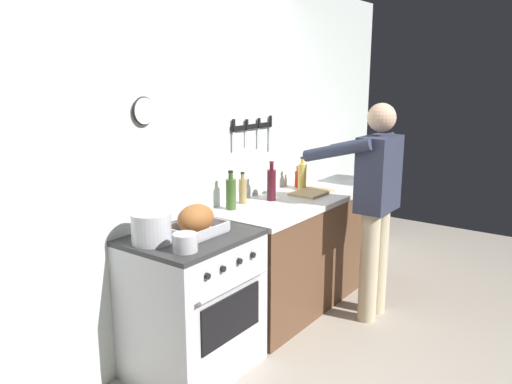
{
  "coord_description": "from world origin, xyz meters",
  "views": [
    {
      "loc": [
        -2.38,
        -1.09,
        1.85
      ],
      "look_at": [
        0.27,
        0.85,
        1.1
      ],
      "focal_mm": 35.78,
      "sensor_mm": 36.0,
      "label": 1
    }
  ],
  "objects_px": {
    "roasting_pan": "(196,221)",
    "stock_pot": "(151,228)",
    "cutting_board": "(311,192)",
    "bottle_olive_oil": "(231,193)",
    "bottle_cooking_oil": "(302,176)",
    "bottle_hot_sauce": "(298,178)",
    "person_cook": "(375,198)",
    "bottle_wine_red": "(271,184)",
    "stove": "(193,303)",
    "bottle_vinegar": "(243,190)",
    "saucepan": "(185,242)"
  },
  "relations": [
    {
      "from": "roasting_pan",
      "to": "stock_pot",
      "type": "relative_size",
      "value": 1.52
    },
    {
      "from": "cutting_board",
      "to": "bottle_olive_oil",
      "type": "relative_size",
      "value": 1.26
    },
    {
      "from": "bottle_cooking_oil",
      "to": "bottle_hot_sauce",
      "type": "xyz_separation_m",
      "value": [
        0.05,
        0.07,
        -0.04
      ]
    },
    {
      "from": "roasting_pan",
      "to": "person_cook",
      "type": "bearing_deg",
      "value": -23.52
    },
    {
      "from": "roasting_pan",
      "to": "cutting_board",
      "type": "relative_size",
      "value": 0.98
    },
    {
      "from": "roasting_pan",
      "to": "bottle_wine_red",
      "type": "distance_m",
      "value": 1.0
    },
    {
      "from": "stock_pot",
      "to": "bottle_olive_oil",
      "type": "relative_size",
      "value": 0.81
    },
    {
      "from": "person_cook",
      "to": "roasting_pan",
      "type": "xyz_separation_m",
      "value": [
        -1.34,
        0.58,
        0.03
      ]
    },
    {
      "from": "stove",
      "to": "bottle_hot_sauce",
      "type": "relative_size",
      "value": 4.85
    },
    {
      "from": "stock_pot",
      "to": "person_cook",
      "type": "bearing_deg",
      "value": -22.75
    },
    {
      "from": "cutting_board",
      "to": "bottle_hot_sauce",
      "type": "distance_m",
      "value": 0.28
    },
    {
      "from": "person_cook",
      "to": "bottle_cooking_oil",
      "type": "xyz_separation_m",
      "value": [
        0.14,
        0.72,
        0.06
      ]
    },
    {
      "from": "stove",
      "to": "bottle_wine_red",
      "type": "bearing_deg",
      "value": 6.08
    },
    {
      "from": "cutting_board",
      "to": "bottle_olive_oil",
      "type": "bearing_deg",
      "value": 164.4
    },
    {
      "from": "bottle_vinegar",
      "to": "cutting_board",
      "type": "bearing_deg",
      "value": -23.56
    },
    {
      "from": "stock_pot",
      "to": "bottle_vinegar",
      "type": "xyz_separation_m",
      "value": [
        1.06,
        0.15,
        0.01
      ]
    },
    {
      "from": "bottle_cooking_oil",
      "to": "stock_pot",
      "type": "bearing_deg",
      "value": -178.51
    },
    {
      "from": "stove",
      "to": "person_cook",
      "type": "height_order",
      "value": "person_cook"
    },
    {
      "from": "bottle_wine_red",
      "to": "bottle_cooking_oil",
      "type": "relative_size",
      "value": 1.1
    },
    {
      "from": "bottle_olive_oil",
      "to": "bottle_cooking_oil",
      "type": "relative_size",
      "value": 1.02
    },
    {
      "from": "bottle_hot_sauce",
      "to": "saucepan",
      "type": "bearing_deg",
      "value": -168.13
    },
    {
      "from": "roasting_pan",
      "to": "bottle_hot_sauce",
      "type": "xyz_separation_m",
      "value": [
        1.53,
        0.21,
        -0.01
      ]
    },
    {
      "from": "bottle_vinegar",
      "to": "bottle_wine_red",
      "type": "distance_m",
      "value": 0.24
    },
    {
      "from": "stove",
      "to": "bottle_olive_oil",
      "type": "xyz_separation_m",
      "value": [
        0.63,
        0.19,
        0.57
      ]
    },
    {
      "from": "person_cook",
      "to": "saucepan",
      "type": "bearing_deg",
      "value": 66.38
    },
    {
      "from": "bottle_vinegar",
      "to": "bottle_hot_sauce",
      "type": "distance_m",
      "value": 0.74
    },
    {
      "from": "bottle_vinegar",
      "to": "bottle_hot_sauce",
      "type": "bearing_deg",
      "value": -2.45
    },
    {
      "from": "stock_pot",
      "to": "saucepan",
      "type": "xyz_separation_m",
      "value": [
        0.01,
        -0.26,
        -0.04
      ]
    },
    {
      "from": "saucepan",
      "to": "cutting_board",
      "type": "relative_size",
      "value": 0.39
    },
    {
      "from": "stove",
      "to": "roasting_pan",
      "type": "xyz_separation_m",
      "value": [
        0.04,
        -0.01,
        0.54
      ]
    },
    {
      "from": "bottle_vinegar",
      "to": "bottle_olive_oil",
      "type": "distance_m",
      "value": 0.2
    },
    {
      "from": "stove",
      "to": "stock_pot",
      "type": "distance_m",
      "value": 0.6
    },
    {
      "from": "person_cook",
      "to": "bottle_wine_red",
      "type": "xyz_separation_m",
      "value": [
        -0.35,
        0.71,
        0.08
      ]
    },
    {
      "from": "saucepan",
      "to": "cutting_board",
      "type": "distance_m",
      "value": 1.65
    },
    {
      "from": "bottle_vinegar",
      "to": "bottle_olive_oil",
      "type": "bearing_deg",
      "value": -168.25
    },
    {
      "from": "stock_pot",
      "to": "cutting_board",
      "type": "height_order",
      "value": "stock_pot"
    },
    {
      "from": "roasting_pan",
      "to": "bottle_wine_red",
      "type": "bearing_deg",
      "value": 7.1
    },
    {
      "from": "stove",
      "to": "saucepan",
      "type": "relative_size",
      "value": 6.47
    },
    {
      "from": "stove",
      "to": "bottle_olive_oil",
      "type": "relative_size",
      "value": 3.15
    },
    {
      "from": "roasting_pan",
      "to": "stove",
      "type": "bearing_deg",
      "value": 158.17
    },
    {
      "from": "stock_pot",
      "to": "bottle_vinegar",
      "type": "bearing_deg",
      "value": 8.13
    },
    {
      "from": "saucepan",
      "to": "bottle_hot_sauce",
      "type": "bearing_deg",
      "value": 11.87
    },
    {
      "from": "cutting_board",
      "to": "bottle_vinegar",
      "type": "xyz_separation_m",
      "value": [
        -0.59,
        0.26,
        0.09
      ]
    },
    {
      "from": "bottle_olive_oil",
      "to": "cutting_board",
      "type": "bearing_deg",
      "value": -15.6
    },
    {
      "from": "bottle_olive_oil",
      "to": "bottle_wine_red",
      "type": "bearing_deg",
      "value": -11.8
    },
    {
      "from": "bottle_cooking_oil",
      "to": "stove",
      "type": "bearing_deg",
      "value": -175.24
    },
    {
      "from": "bottle_olive_oil",
      "to": "bottle_cooking_oil",
      "type": "xyz_separation_m",
      "value": [
        0.89,
        -0.07,
        -0.0
      ]
    },
    {
      "from": "stock_pot",
      "to": "bottle_hot_sauce",
      "type": "height_order",
      "value": "bottle_hot_sauce"
    },
    {
      "from": "stove",
      "to": "saucepan",
      "type": "bearing_deg",
      "value": -142.4
    },
    {
      "from": "stock_pot",
      "to": "bottle_hot_sauce",
      "type": "relative_size",
      "value": 1.25
    }
  ]
}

